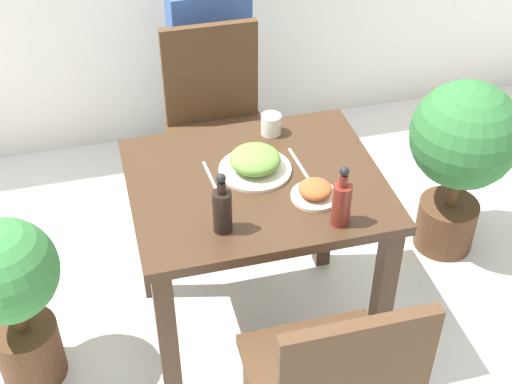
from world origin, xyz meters
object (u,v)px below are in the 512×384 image
side_plate (315,191)px  potted_plant_left (11,291)px  drink_cup (271,124)px  person_figure (210,70)px  sauce_bottle (222,209)px  condiment_bottle (342,202)px  potted_plant_right (462,149)px  food_plate (255,162)px  chair_far (218,123)px

side_plate → potted_plant_left: side_plate is taller
drink_cup → potted_plant_left: (-0.96, -0.25, -0.34)m
potted_plant_left → side_plate: bearing=-7.8°
person_figure → side_plate: bearing=-84.9°
sauce_bottle → condiment_bottle: size_ratio=1.00×
drink_cup → person_figure: (-0.07, 0.78, -0.19)m
potted_plant_right → potted_plant_left: bearing=-171.4°
potted_plant_left → person_figure: size_ratio=0.60×
food_plate → side_plate: food_plate is taller
sauce_bottle → potted_plant_left: 0.81m
food_plate → drink_cup: bearing=61.4°
chair_far → side_plate: (0.15, -0.82, 0.24)m
potted_plant_left → potted_plant_right: 1.78m
chair_far → side_plate: size_ratio=5.95×
side_plate → person_figure: bearing=95.1°
side_plate → drink_cup: size_ratio=2.03×
side_plate → person_figure: size_ratio=0.13×
food_plate → drink_cup: food_plate is taller
potted_plant_left → food_plate: bearing=3.1°
chair_far → person_figure: person_figure is taller
sauce_bottle → potted_plant_right: (1.08, 0.48, -0.30)m
person_figure → potted_plant_left: bearing=-130.9°
sauce_bottle → person_figure: 1.28m
potted_plant_left → person_figure: (0.89, 1.03, 0.15)m
food_plate → person_figure: bearing=87.4°
sauce_bottle → person_figure: person_figure is taller
chair_far → side_plate: chair_far is taller
food_plate → potted_plant_left: (-0.85, -0.05, -0.34)m
chair_far → drink_cup: 0.51m
side_plate → drink_cup: 0.39m
drink_cup → condiment_bottle: bearing=-81.9°
food_plate → potted_plant_left: food_plate is taller
potted_plant_left → person_figure: person_figure is taller
potted_plant_left → potted_plant_right: bearing=8.6°
chair_far → sauce_bottle: bearing=-100.6°
condiment_bottle → potted_plant_right: size_ratio=0.26×
drink_cup → sauce_bottle: sauce_bottle is taller
side_plate → potted_plant_left: (-1.00, 0.14, -0.33)m
chair_far → potted_plant_right: bearing=-24.5°
person_figure → sauce_bottle: bearing=-99.6°
side_plate → drink_cup: drink_cup is taller
food_plate → condiment_bottle: 0.37m
potted_plant_left → potted_plant_right: potted_plant_right is taller
food_plate → potted_plant_right: size_ratio=0.30×
sauce_bottle → potted_plant_left: bearing=162.7°
chair_far → potted_plant_left: 1.09m
condiment_bottle → potted_plant_left: bearing=165.3°
food_plate → person_figure: size_ratio=0.21×
food_plate → potted_plant_right: (0.91, 0.22, -0.26)m
food_plate → sauce_bottle: sauce_bottle is taller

